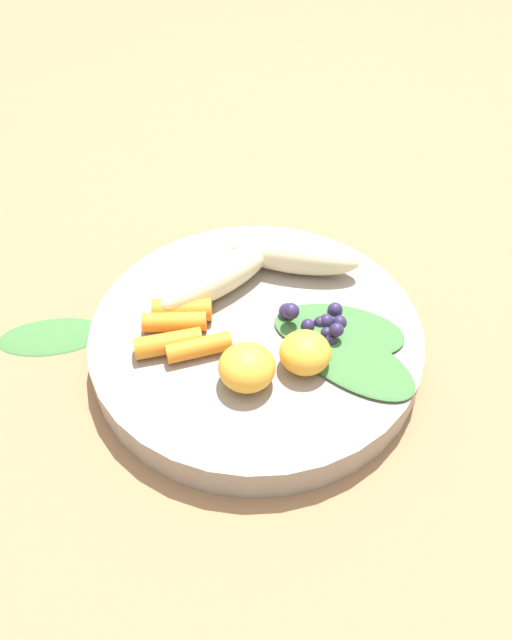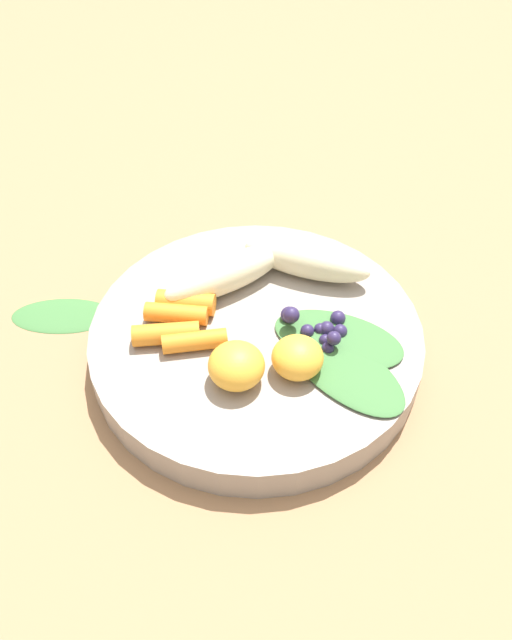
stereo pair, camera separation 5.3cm
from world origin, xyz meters
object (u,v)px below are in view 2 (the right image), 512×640
bowl (256,341)px  orange_segment_near (297,358)px  banana_peeled_left (225,274)px  banana_peeled_right (302,258)px  kale_leaf_stray (62,314)px

bowl → orange_segment_near: orange_segment_near is taller
banana_peeled_left → orange_segment_near: size_ratio=2.88×
bowl → banana_peeled_right: size_ratio=2.40×
banana_peeled_left → banana_peeled_right: same height
banana_peeled_right → kale_leaf_stray: bearing=26.7°
orange_segment_near → bowl: bearing=-111.5°
banana_peeled_right → bowl: bearing=79.5°
banana_peeled_left → kale_leaf_stray: (0.09, -0.13, -0.05)m
kale_leaf_stray → banana_peeled_left: bearing=-178.0°
bowl → kale_leaf_stray: (0.06, -0.18, -0.01)m
orange_segment_near → kale_leaf_stray: orange_segment_near is taller
banana_peeled_right → orange_segment_near: banana_peeled_right is taller
banana_peeled_right → orange_segment_near: bearing=105.1°
kale_leaf_stray → banana_peeled_right: bearing=-172.9°
banana_peeled_right → banana_peeled_left: bearing=37.4°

